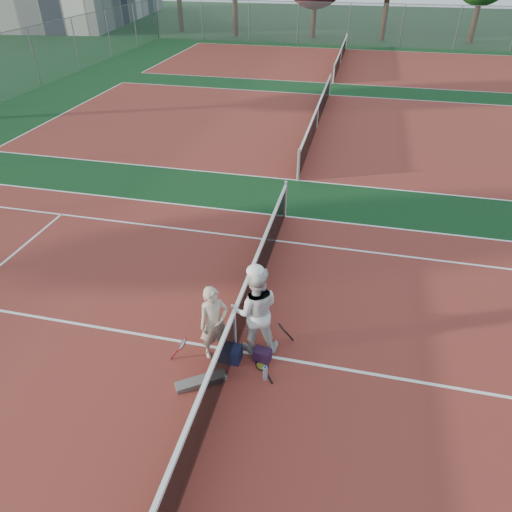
# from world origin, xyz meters

# --- Properties ---
(ground) EXTENTS (130.00, 130.00, 0.00)m
(ground) POSITION_xyz_m (0.00, 0.00, 0.00)
(ground) COLOR black
(ground) RESTS_ON ground
(court_main) EXTENTS (23.77, 10.97, 0.01)m
(court_main) POSITION_xyz_m (0.00, 0.00, 0.00)
(court_main) COLOR maroon
(court_main) RESTS_ON ground
(court_far_a) EXTENTS (23.77, 10.97, 0.01)m
(court_far_a) POSITION_xyz_m (0.00, 13.50, 0.00)
(court_far_a) COLOR maroon
(court_far_a) RESTS_ON ground
(court_far_b) EXTENTS (23.77, 10.97, 0.01)m
(court_far_b) POSITION_xyz_m (0.00, 27.00, 0.00)
(court_far_b) COLOR maroon
(court_far_b) RESTS_ON ground
(net_main) EXTENTS (0.10, 10.98, 1.02)m
(net_main) POSITION_xyz_m (0.00, 0.00, 0.51)
(net_main) COLOR black
(net_main) RESTS_ON ground
(net_far_a) EXTENTS (0.10, 10.98, 1.02)m
(net_far_a) POSITION_xyz_m (0.00, 13.50, 0.51)
(net_far_a) COLOR black
(net_far_a) RESTS_ON ground
(net_far_b) EXTENTS (0.10, 10.98, 1.02)m
(net_far_b) POSITION_xyz_m (0.00, 27.00, 0.51)
(net_far_b) COLOR black
(net_far_b) RESTS_ON ground
(fence_back) EXTENTS (32.00, 0.06, 3.00)m
(fence_back) POSITION_xyz_m (0.00, 34.00, 1.50)
(fence_back) COLOR slate
(fence_back) RESTS_ON ground
(player_a) EXTENTS (0.68, 0.65, 1.56)m
(player_a) POSITION_xyz_m (-0.35, -0.13, 0.78)
(player_a) COLOR #BEAB93
(player_a) RESTS_ON ground
(player_b) EXTENTS (1.05, 0.91, 1.87)m
(player_b) POSITION_xyz_m (0.35, 0.21, 0.93)
(player_b) COLOR silver
(player_b) RESTS_ON ground
(racket_red) EXTENTS (0.41, 0.34, 0.52)m
(racket_red) POSITION_xyz_m (-0.89, -0.42, 0.26)
(racket_red) COLOR maroon
(racket_red) RESTS_ON ground
(racket_black_held) EXTENTS (0.43, 0.42, 0.53)m
(racket_black_held) POSITION_xyz_m (0.85, 0.39, 0.26)
(racket_black_held) COLOR black
(racket_black_held) RESTS_ON ground
(racket_spare) EXTENTS (0.57, 0.64, 0.03)m
(racket_spare) POSITION_xyz_m (0.58, -0.25, 0.01)
(racket_spare) COLOR black
(racket_spare) RESTS_ON ground
(sports_bag_navy) EXTENTS (0.43, 0.31, 0.33)m
(sports_bag_navy) POSITION_xyz_m (-0.04, -0.23, 0.16)
(sports_bag_navy) COLOR black
(sports_bag_navy) RESTS_ON ground
(sports_bag_purple) EXTENTS (0.35, 0.27, 0.26)m
(sports_bag_purple) POSITION_xyz_m (0.56, -0.11, 0.13)
(sports_bag_purple) COLOR #26102B
(sports_bag_purple) RESTS_ON ground
(net_cover_canvas) EXTENTS (0.88, 0.69, 0.10)m
(net_cover_canvas) POSITION_xyz_m (-0.40, -0.90, 0.05)
(net_cover_canvas) COLOR #5E5A55
(net_cover_canvas) RESTS_ON ground
(water_bottle) EXTENTS (0.09, 0.09, 0.30)m
(water_bottle) POSITION_xyz_m (0.71, -0.55, 0.15)
(water_bottle) COLOR #C9E8FF
(water_bottle) RESTS_ON ground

